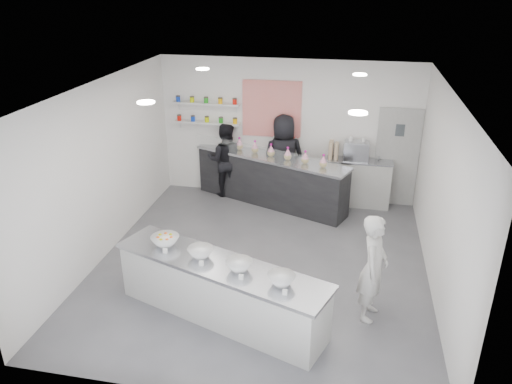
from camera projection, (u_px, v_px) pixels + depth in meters
floor at (261, 264)px, 8.53m from camera, size 6.00×6.00×0.00m
ceiling at (262, 90)px, 7.32m from camera, size 6.00×6.00×0.00m
back_wall at (288, 130)px, 10.62m from camera, size 5.50×0.00×5.50m
left_wall at (102, 171)px, 8.42m from camera, size 0.00×6.00×6.00m
right_wall at (443, 198)px, 7.43m from camera, size 0.00×6.00×6.00m
back_door at (397, 158)px, 10.36m from camera, size 0.88×0.04×2.10m
pattern_panel at (272, 109)px, 10.48m from camera, size 1.25×0.03×1.20m
jar_shelf_lower at (207, 123)px, 10.80m from camera, size 1.45×0.22×0.04m
jar_shelf_upper at (206, 103)px, 10.64m from camera, size 1.45×0.22×0.04m
preserve_jars at (206, 110)px, 10.67m from camera, size 1.45×0.10×0.56m
downlight_0 at (146, 102)px, 6.68m from camera, size 0.24×0.24×0.02m
downlight_1 at (358, 113)px, 6.18m from camera, size 0.24×0.24×0.02m
downlight_2 at (203, 69)px, 9.02m from camera, size 0.24×0.24×0.02m
downlight_3 at (360, 75)px, 8.52m from camera, size 0.24×0.24×0.02m
prep_counter at (220, 290)px, 7.07m from camera, size 3.30×1.81×0.89m
back_bar at (271, 180)px, 10.61m from camera, size 3.43×1.86×1.07m
sneeze_guard at (263, 154)px, 10.11m from camera, size 3.15×1.27×0.29m
espresso_ledge at (358, 183)px, 10.55m from camera, size 1.36×0.43×1.01m
espresso_machine at (356, 151)px, 10.28m from camera, size 0.51×0.35×0.39m
cup_stacks at (334, 151)px, 10.37m from camera, size 0.26×0.24×0.35m
prep_bowls at (219, 259)px, 6.86m from camera, size 2.34×1.23×0.15m
label_cards at (223, 282)px, 6.42m from camera, size 2.01×0.04×0.07m
cookie_bags at (271, 150)px, 10.34m from camera, size 2.43×1.09×0.28m
woman_prep at (373, 268)px, 6.94m from camera, size 0.49×0.65×1.60m
staff_left at (225, 160)px, 10.91m from camera, size 0.87×0.71×1.64m
staff_right at (283, 158)px, 10.63m from camera, size 1.09×0.91×1.90m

